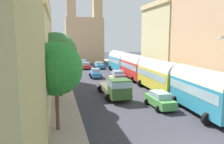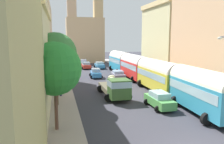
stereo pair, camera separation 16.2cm
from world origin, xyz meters
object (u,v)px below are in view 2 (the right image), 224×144
at_px(car_0, 96,73).
at_px(car_1, 86,65).
at_px(car_3, 159,100).
at_px(pedestrian_0, 61,89).
at_px(parked_bus_1, 158,74).
at_px(parked_bus_3, 120,61).
at_px(pedestrian_1, 68,82).
at_px(car_5, 100,65).
at_px(car_4, 118,75).
at_px(parked_bus_2, 134,66).
at_px(cargo_truck_0, 115,87).
at_px(parked_bus_0, 202,89).
at_px(car_2, 84,62).

height_order(car_0, car_1, car_0).
relative_size(car_0, car_3, 1.02).
bearing_deg(pedestrian_0, parked_bus_1, 0.61).
bearing_deg(parked_bus_3, pedestrian_1, -127.12).
distance_m(parked_bus_3, car_5, 7.14).
height_order(parked_bus_3, car_4, parked_bus_3).
bearing_deg(car_4, parked_bus_1, -75.38).
relative_size(parked_bus_2, parked_bus_3, 1.08).
bearing_deg(cargo_truck_0, parked_bus_2, 61.22).
xyz_separation_m(parked_bus_1, car_0, (-5.98, 12.22, -1.44)).
bearing_deg(parked_bus_1, parked_bus_3, 90.00).
bearing_deg(parked_bus_3, parked_bus_2, -90.00).
bearing_deg(pedestrian_0, car_0, 63.66).
distance_m(car_0, car_4, 4.15).
relative_size(parked_bus_2, car_1, 2.25).
bearing_deg(parked_bus_1, parked_bus_0, -90.00).
distance_m(cargo_truck_0, car_1, 26.47).
bearing_deg(parked_bus_2, cargo_truck_0, -118.78).
relative_size(cargo_truck_0, car_5, 1.72).
relative_size(parked_bus_0, pedestrian_1, 4.71).
distance_m(parked_bus_2, parked_bus_3, 9.00).
height_order(car_3, pedestrian_1, pedestrian_1).
bearing_deg(parked_bus_3, parked_bus_1, -90.00).
distance_m(parked_bus_2, cargo_truck_0, 12.68).
relative_size(car_3, pedestrian_0, 2.37).
xyz_separation_m(car_4, pedestrian_1, (-8.55, -6.56, 0.31)).
distance_m(parked_bus_0, car_0, 22.09).
xyz_separation_m(parked_bus_2, car_3, (-2.83, -15.53, -1.50)).
bearing_deg(car_1, car_2, 88.76).
bearing_deg(pedestrian_1, car_2, 79.48).
relative_size(parked_bus_0, car_4, 1.90).
bearing_deg(car_2, car_5, -65.43).
height_order(parked_bus_0, parked_bus_3, parked_bus_3).
relative_size(car_0, pedestrian_0, 2.42).
distance_m(car_0, pedestrian_0, 13.78).
height_order(parked_bus_1, car_3, parked_bus_1).
relative_size(cargo_truck_0, car_1, 1.84).
xyz_separation_m(parked_bus_1, car_3, (-2.83, -6.53, -1.45)).
relative_size(car_4, pedestrian_0, 2.60).
distance_m(parked_bus_0, parked_bus_2, 18.00).
xyz_separation_m(parked_bus_0, pedestrian_0, (-12.09, 8.87, -1.27)).
bearing_deg(car_3, pedestrian_1, 130.19).
xyz_separation_m(parked_bus_1, car_5, (-3.10, 24.24, -1.47)).
relative_size(parked_bus_0, car_1, 2.07).
height_order(car_1, car_4, car_1).
bearing_deg(car_1, pedestrian_0, -103.57).
xyz_separation_m(cargo_truck_0, car_5, (2.99, 26.32, -0.50)).
bearing_deg(car_2, car_0, -89.82).
relative_size(car_0, car_2, 1.12).
relative_size(car_3, pedestrian_1, 2.26).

